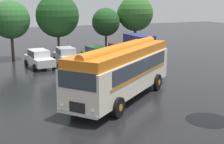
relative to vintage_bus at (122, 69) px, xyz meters
name	(u,v)px	position (x,y,z in m)	size (l,w,h in m)	color
ground_plane	(126,95)	(0.51, 0.46, -1.89)	(120.00, 120.00, 0.00)	black
vintage_bus	(122,69)	(0.00, 0.00, 0.00)	(9.52, 8.02, 3.49)	silver
car_near_left	(39,59)	(-2.66, 11.78, -1.05)	(2.29, 4.35, 1.66)	silver
car_mid_left	(66,56)	(0.02, 12.03, -1.05)	(2.05, 4.25, 1.66)	#B7BABF
car_mid_right	(97,55)	(3.00, 11.43, -1.05)	(2.19, 4.31, 1.66)	#144C28
car_far_right	(120,52)	(5.95, 12.30, -1.05)	(2.13, 4.28, 1.66)	maroon
box_van	(142,46)	(8.42, 11.87, -0.53)	(2.47, 5.83, 2.50)	navy
tree_left_of_centre	(10,19)	(-4.40, 17.01, 2.33)	(3.97, 3.97, 6.18)	#4C3823
tree_centre	(58,16)	(0.63, 16.57, 2.64)	(4.66, 4.66, 6.85)	#4C3823
tree_right_of_centre	(106,22)	(6.83, 17.79, 1.70)	(3.38, 3.38, 5.31)	#4C3823
tree_far_right	(134,14)	(10.60, 17.68, 2.67)	(4.44, 4.39, 6.78)	#4C3823
puddle_patch	(208,120)	(2.33, -5.25, -1.89)	(2.29, 2.29, 0.01)	black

